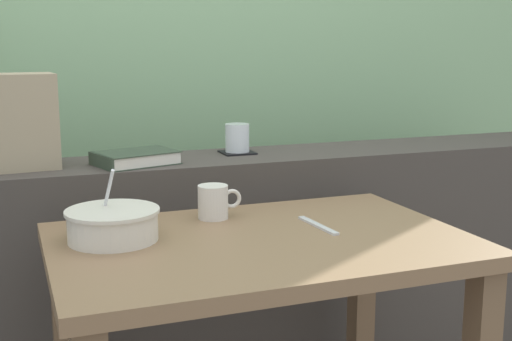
{
  "coord_description": "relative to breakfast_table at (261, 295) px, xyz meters",
  "views": [
    {
      "loc": [
        -0.55,
        -1.37,
        1.17
      ],
      "look_at": [
        0.09,
        0.31,
        0.82
      ],
      "focal_mm": 47.03,
      "sensor_mm": 36.0,
      "label": 1
    }
  ],
  "objects": [
    {
      "name": "ceramic_mug",
      "position": [
        -0.05,
        0.2,
        0.18
      ],
      "size": [
        0.11,
        0.08,
        0.08
      ],
      "color": "silver",
      "rests_on": "breakfast_table"
    },
    {
      "name": "fork_utensil",
      "position": [
        0.16,
        0.04,
        0.14
      ],
      "size": [
        0.03,
        0.17,
        0.01
      ],
      "primitive_type": "cube",
      "rotation": [
        0.0,
        0.0,
        0.07
      ],
      "color": "silver",
      "rests_on": "breakfast_table"
    },
    {
      "name": "dark_console_ledge",
      "position": [
        0.02,
        0.56,
        -0.18
      ],
      "size": [
        2.8,
        0.31,
        0.83
      ],
      "primitive_type": "cube",
      "color": "#423D38",
      "rests_on": "ground"
    },
    {
      "name": "closed_book",
      "position": [
        -0.18,
        0.51,
        0.25
      ],
      "size": [
        0.25,
        0.21,
        0.04
      ],
      "color": "#334233",
      "rests_on": "dark_console_ledge"
    },
    {
      "name": "coaster_square",
      "position": [
        0.15,
        0.6,
        0.24
      ],
      "size": [
        0.1,
        0.1,
        0.0
      ],
      "primitive_type": "cube",
      "color": "black",
      "rests_on": "dark_console_ledge"
    },
    {
      "name": "breakfast_table",
      "position": [
        0.0,
        0.0,
        0.0
      ],
      "size": [
        0.94,
        0.62,
        0.73
      ],
      "color": "brown",
      "rests_on": "ground"
    },
    {
      "name": "juice_glass",
      "position": [
        0.15,
        0.6,
        0.28
      ],
      "size": [
        0.08,
        0.08,
        0.09
      ],
      "color": "white",
      "rests_on": "coaster_square"
    },
    {
      "name": "soup_bowl",
      "position": [
        -0.32,
        0.1,
        0.17
      ],
      "size": [
        0.21,
        0.21,
        0.16
      ],
      "color": "silver",
      "rests_on": "breakfast_table"
    }
  ]
}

